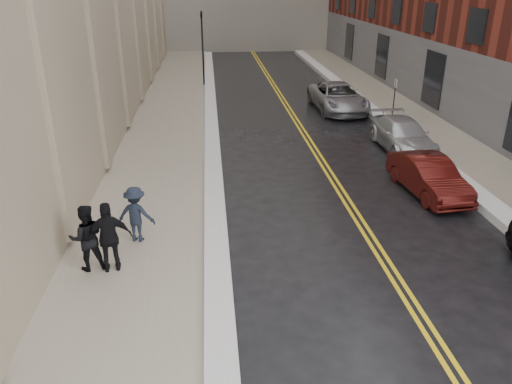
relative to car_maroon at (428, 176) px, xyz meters
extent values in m
cube|color=gray|center=(-10.08, 6.24, -0.61)|extent=(4.00, 64.00, 0.15)
cube|color=gray|center=(3.42, 6.24, -0.61)|extent=(3.00, 64.00, 0.15)
cube|color=gold|center=(-3.20, 6.24, -0.68)|extent=(0.12, 64.00, 0.01)
cube|color=gold|center=(-2.96, 6.24, -0.68)|extent=(0.12, 64.00, 0.01)
cube|color=white|center=(-7.78, 6.24, -0.56)|extent=(0.70, 60.80, 0.26)
cube|color=white|center=(1.57, 6.24, -0.54)|extent=(0.85, 60.80, 0.30)
cylinder|color=black|center=(-8.18, 20.24, 1.91)|extent=(0.12, 0.12, 5.20)
imported|color=black|center=(-8.18, 20.24, 3.91)|extent=(0.18, 0.15, 0.90)
cylinder|color=black|center=(2.32, 10.24, 0.41)|extent=(0.06, 0.06, 2.20)
cube|color=white|center=(2.32, 10.24, 1.31)|extent=(0.02, 0.35, 0.45)
imported|color=#440E0C|center=(0.00, 0.00, 0.00)|extent=(1.84, 4.29, 1.38)
imported|color=#B0B4B8|center=(0.90, 4.99, 0.01)|extent=(1.98, 4.85, 1.41)
imported|color=#94969C|center=(-0.27, 12.51, 0.11)|extent=(2.82, 5.80, 1.59)
imported|color=black|center=(-11.17, -4.34, 0.38)|extent=(1.04, 0.90, 1.84)
imported|color=black|center=(-10.09, -2.88, 0.31)|extent=(1.21, 0.87, 1.70)
imported|color=black|center=(-10.55, -4.48, 0.44)|extent=(1.22, 0.68, 1.96)
camera|label=1|loc=(-7.82, -16.20, 6.67)|focal=35.00mm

